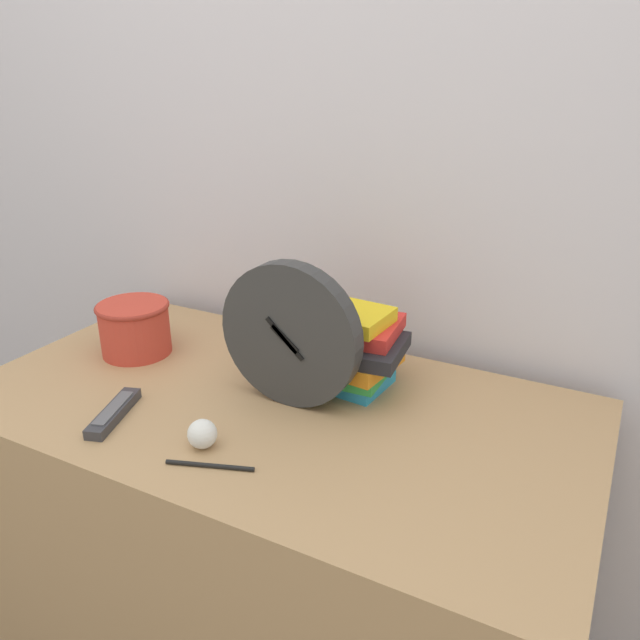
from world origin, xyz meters
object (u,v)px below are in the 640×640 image
at_px(desk_clock, 290,335).
at_px(pen, 210,465).
at_px(book_stack, 347,347).
at_px(basket, 135,326).
at_px(crumpled_paper_ball, 202,434).
at_px(tv_remote, 114,413).

distance_m(desk_clock, pen, 0.30).
relative_size(book_stack, basket, 1.44).
relative_size(desk_clock, crumpled_paper_ball, 5.52).
distance_m(tv_remote, crumpled_paper_ball, 0.22).
bearing_deg(pen, book_stack, 78.83).
bearing_deg(desk_clock, tv_remote, -142.12).
xyz_separation_m(basket, crumpled_paper_ball, (0.38, -0.25, -0.04)).
distance_m(desk_clock, crumpled_paper_ball, 0.25).
relative_size(tv_remote, crumpled_paper_ball, 3.21).
xyz_separation_m(crumpled_paper_ball, pen, (0.05, -0.04, -0.02)).
bearing_deg(basket, book_stack, 10.26).
bearing_deg(book_stack, pen, -101.17).
distance_m(crumpled_paper_ball, pen, 0.07).
xyz_separation_m(book_stack, basket, (-0.51, -0.09, -0.02)).
xyz_separation_m(book_stack, pen, (-0.08, -0.38, -0.08)).
bearing_deg(desk_clock, crumpled_paper_ball, -105.48).
relative_size(desk_clock, book_stack, 1.21).
bearing_deg(crumpled_paper_ball, pen, -42.75).
height_order(book_stack, pen, book_stack).
height_order(basket, pen, basket).
relative_size(basket, crumpled_paper_ball, 3.16).
relative_size(desk_clock, basket, 1.74).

